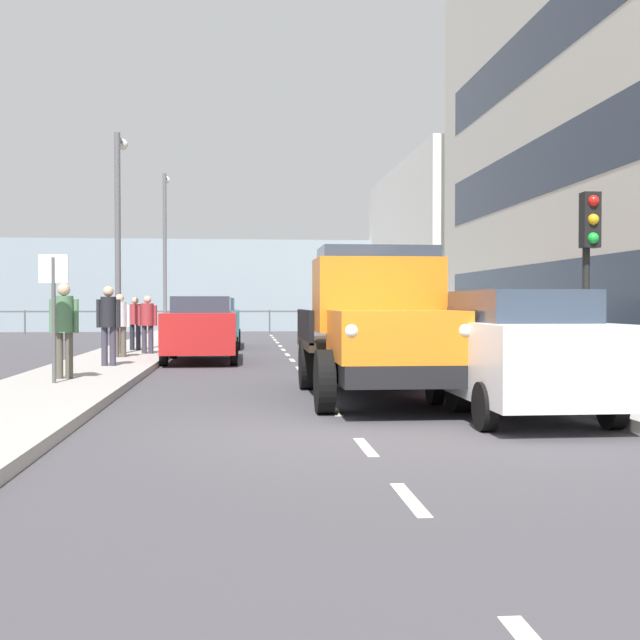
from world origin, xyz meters
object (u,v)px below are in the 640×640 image
car_red_oppositeside_0 (202,328)px  pedestrian_strolling (120,320)px  car_maroon_kerbside_1 (425,335)px  traffic_light_near (589,247)px  street_sign (54,295)px  pedestrian_with_bag (108,319)px  pedestrian_near_railing (64,322)px  lamp_post_far (165,240)px  car_teal_oppositeside_1 (212,322)px  pedestrian_in_dark_coat (147,320)px  lamp_post_promenade (119,222)px  truck_vintage_orange (377,327)px  car_white_kerbside_near (515,351)px  pedestrian_couple_b (135,319)px

car_red_oppositeside_0 → pedestrian_strolling: 2.11m
car_maroon_kerbside_1 → car_red_oppositeside_0: same height
traffic_light_near → street_sign: traffic_light_near is taller
pedestrian_with_bag → car_maroon_kerbside_1: bearing=162.9°
pedestrian_near_railing → lamp_post_far: (0.07, -20.06, 3.08)m
car_teal_oppositeside_1 → pedestrian_in_dark_coat: size_ratio=2.94×
pedestrian_with_bag → lamp_post_promenade: 5.01m
truck_vintage_orange → car_red_oppositeside_0: bearing=-70.3°
car_white_kerbside_near → pedestrian_with_bag: size_ratio=2.33×
car_teal_oppositeside_1 → traffic_light_near: (-6.71, 15.49, 1.57)m
car_maroon_kerbside_1 → car_red_oppositeside_0: bearing=-47.2°
street_sign → lamp_post_promenade: bearing=-89.3°
pedestrian_with_bag → lamp_post_promenade: bearing=-84.5°
car_maroon_kerbside_1 → pedestrian_couple_b: pedestrian_couple_b is taller
pedestrian_near_railing → traffic_light_near: bearing=163.9°
truck_vintage_orange → car_maroon_kerbside_1: 4.05m
car_red_oppositeside_0 → lamp_post_promenade: 3.87m
pedestrian_with_bag → lamp_post_promenade: lamp_post_promenade is taller
car_white_kerbside_near → pedestrian_near_railing: 8.35m
car_maroon_kerbside_1 → car_red_oppositeside_0: size_ratio=0.96×
car_red_oppositeside_0 → street_sign: 7.33m
car_red_oppositeside_0 → lamp_post_promenade: bearing=-26.5°
car_teal_oppositeside_1 → pedestrian_strolling: 7.32m
pedestrian_couple_b → traffic_light_near: traffic_light_near is taller
car_red_oppositeside_0 → pedestrian_near_railing: (2.21, 6.14, 0.30)m
car_maroon_kerbside_1 → traffic_light_near: bearing=118.5°
pedestrian_in_dark_coat → street_sign: bearing=85.3°
car_teal_oppositeside_1 → lamp_post_promenade: lamp_post_promenade is taller
car_white_kerbside_near → pedestrian_in_dark_coat: bearing=-61.8°
car_maroon_kerbside_1 → pedestrian_near_railing: 7.09m
car_teal_oppositeside_1 → pedestrian_in_dark_coat: 5.82m
pedestrian_strolling → traffic_light_near: bearing=136.1°
pedestrian_couple_b → pedestrian_with_bag: bearing=92.0°
truck_vintage_orange → pedestrian_couple_b: truck_vintage_orange is taller
pedestrian_strolling → pedestrian_near_railing: bearing=88.8°
pedestrian_couple_b → lamp_post_far: 11.52m
truck_vintage_orange → car_maroon_kerbside_1: truck_vintage_orange is taller
truck_vintage_orange → pedestrian_strolling: truck_vintage_orange is taller
car_red_oppositeside_0 → pedestrian_couple_b: (2.11, -2.85, 0.17)m
car_white_kerbside_near → lamp_post_promenade: 14.10m
car_red_oppositeside_0 → truck_vintage_orange: bearing=109.7°
truck_vintage_orange → pedestrian_couple_b: (5.30, -11.75, -0.11)m
pedestrian_with_bag → lamp_post_promenade: size_ratio=0.29×
car_white_kerbside_near → lamp_post_promenade: size_ratio=0.68×
lamp_post_promenade → lamp_post_far: 12.77m
truck_vintage_orange → traffic_light_near: traffic_light_near is taller
car_red_oppositeside_0 → pedestrian_in_dark_coat: (1.55, -1.17, 0.19)m
pedestrian_strolling → pedestrian_couple_b: 3.09m
street_sign → car_teal_oppositeside_1: bearing=-99.2°
car_teal_oppositeside_1 → pedestrian_with_bag: bearing=79.1°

